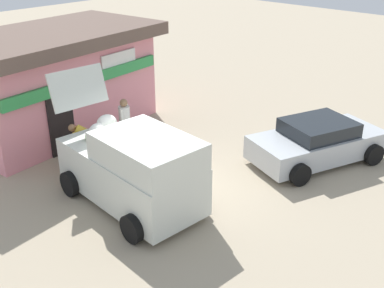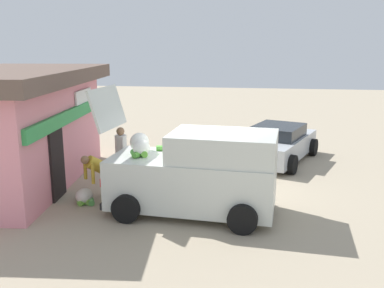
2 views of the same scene
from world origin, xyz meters
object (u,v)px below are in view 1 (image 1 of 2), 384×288
Objects in this scene: parked_sedan at (317,142)px; paint_bucket at (147,130)px; storefront_bar at (55,80)px; vendor_standing at (125,122)px; unloaded_banana_pile at (73,159)px; customer_bending at (86,139)px; delivery_van at (133,168)px.

parked_sedan reaches higher than paint_bucket.
storefront_bar reaches higher than vendor_standing.
storefront_bar reaches higher than parked_sedan.
customer_bending is at bearing -40.67° from unloaded_banana_pile.
delivery_van is (-1.46, -5.54, -0.74)m from storefront_bar.
vendor_standing is 1.37× the size of customer_bending.
parked_sedan is 7.20m from unloaded_banana_pile.
unloaded_banana_pile is at bearing 162.98° from vendor_standing.
delivery_van is at bearing -136.66° from paint_bucket.
storefront_bar reaches higher than unloaded_banana_pile.
delivery_van is 2.78m from customer_bending.
customer_bending reaches higher than paint_bucket.
storefront_bar is 3.12m from customer_bending.
storefront_bar is 1.69× the size of delivery_van.
vendor_standing is at bearing -82.78° from storefront_bar.
parked_sedan is at bearing -53.56° from vendor_standing.
parked_sedan reaches higher than customer_bending.
vendor_standing reaches higher than customer_bending.
customer_bending is 0.77m from unloaded_banana_pile.
storefront_bar is 3.45m from paint_bucket.
storefront_bar is 5.94× the size of customer_bending.
delivery_van is 5.68m from parked_sedan.
customer_bending reaches higher than unloaded_banana_pile.
paint_bucket is (3.10, 2.93, -0.81)m from delivery_van.
storefront_bar is 1.72× the size of parked_sedan.
unloaded_banana_pile is at bearing 178.40° from paint_bucket.
parked_sedan is 6.44× the size of unloaded_banana_pile.
unloaded_banana_pile is at bearing -116.23° from storefront_bar.
customer_bending is at bearing 170.79° from vendor_standing.
vendor_standing is 1.55m from paint_bucket.
delivery_van reaches higher than parked_sedan.
vendor_standing reaches higher than paint_bucket.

